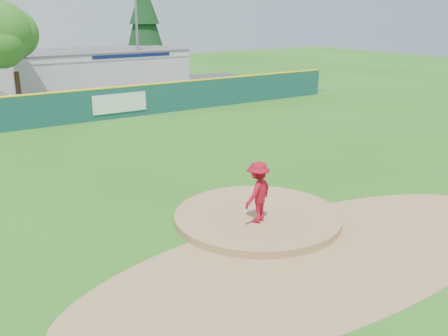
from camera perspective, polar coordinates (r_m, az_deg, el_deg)
ground at (r=16.68m, az=3.84°, el=-6.00°), size 120.00×120.00×0.00m
pitchers_mound at (r=16.68m, az=3.84°, el=-6.00°), size 5.50×5.50×0.50m
pitching_rubber at (r=16.79m, az=3.23°, el=-4.81°), size 0.60×0.15×0.04m
infield_dirt_arc at (r=14.65m, az=11.08°, el=-9.79°), size 15.40×15.40×0.01m
parking_lot at (r=40.73m, az=-20.07°, el=7.14°), size 44.00×16.00×0.02m
pitcher at (r=15.63m, az=3.90°, el=-2.78°), size 1.45×1.17×1.96m
van at (r=35.44m, az=-22.07°, el=6.65°), size 5.46×3.83×1.38m
pool_building_grp at (r=46.94m, az=-14.64°, el=10.93°), size 15.20×8.20×3.31m
fence_banners at (r=30.97m, az=-23.42°, el=5.61°), size 17.04×0.04×1.20m
outfield_fence at (r=31.99m, az=-16.23°, el=6.87°), size 40.00×0.14×2.07m
deciduous_tree at (r=37.86m, az=-23.02°, el=13.06°), size 5.60×5.60×7.36m
conifer_tree at (r=53.04m, az=-9.09°, el=16.18°), size 4.40×4.40×9.50m
light_pole_right at (r=45.01m, az=-9.96°, el=15.92°), size 1.75×0.25×10.00m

